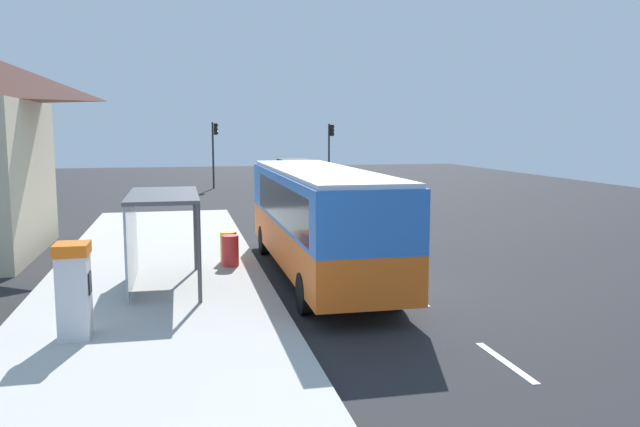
{
  "coord_description": "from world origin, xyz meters",
  "views": [
    {
      "loc": [
        -5.66,
        -16.63,
        4.36
      ],
      "look_at": [
        -1.0,
        4.66,
        1.5
      ],
      "focal_mm": 36.11,
      "sensor_mm": 36.0,
      "label": 1
    }
  ],
  "objects_px": {
    "ticket_machine": "(74,290)",
    "recycling_bin_red": "(230,251)",
    "bus": "(318,216)",
    "white_van": "(299,174)",
    "traffic_light_near_side": "(330,145)",
    "recycling_bin_yellow": "(229,247)",
    "bus_shelter": "(152,216)",
    "traffic_light_far_side": "(214,144)",
    "sedan_near": "(277,172)"
  },
  "relations": [
    {
      "from": "bus",
      "to": "white_van",
      "type": "distance_m",
      "value": 24.63
    },
    {
      "from": "bus",
      "to": "white_van",
      "type": "height_order",
      "value": "bus"
    },
    {
      "from": "ticket_machine",
      "to": "white_van",
      "type": "bearing_deg",
      "value": 71.17
    },
    {
      "from": "white_van",
      "to": "recycling_bin_red",
      "type": "distance_m",
      "value": 23.91
    },
    {
      "from": "recycling_bin_red",
      "to": "traffic_light_far_side",
      "type": "distance_m",
      "value": 28.71
    },
    {
      "from": "bus",
      "to": "bus_shelter",
      "type": "height_order",
      "value": "bus"
    },
    {
      "from": "recycling_bin_red",
      "to": "traffic_light_far_side",
      "type": "relative_size",
      "value": 0.2
    },
    {
      "from": "recycling_bin_red",
      "to": "sedan_near",
      "type": "bearing_deg",
      "value": 79.08
    },
    {
      "from": "sedan_near",
      "to": "recycling_bin_red",
      "type": "distance_m",
      "value": 34.33
    },
    {
      "from": "sedan_near",
      "to": "recycling_bin_red",
      "type": "relative_size",
      "value": 4.66
    },
    {
      "from": "bus",
      "to": "ticket_machine",
      "type": "bearing_deg",
      "value": -140.61
    },
    {
      "from": "bus",
      "to": "white_van",
      "type": "bearing_deg",
      "value": 80.86
    },
    {
      "from": "recycling_bin_red",
      "to": "bus_shelter",
      "type": "xyz_separation_m",
      "value": [
        -2.21,
        -2.2,
        1.44
      ]
    },
    {
      "from": "white_van",
      "to": "ticket_machine",
      "type": "height_order",
      "value": "white_van"
    },
    {
      "from": "sedan_near",
      "to": "ticket_machine",
      "type": "relative_size",
      "value": 2.28
    },
    {
      "from": "traffic_light_far_side",
      "to": "bus_shelter",
      "type": "xyz_separation_m",
      "value": [
        -3.31,
        -30.77,
        -1.15
      ]
    },
    {
      "from": "ticket_machine",
      "to": "bus_shelter",
      "type": "relative_size",
      "value": 0.48
    },
    {
      "from": "traffic_light_near_side",
      "to": "bus_shelter",
      "type": "bearing_deg",
      "value": -111.68
    },
    {
      "from": "recycling_bin_red",
      "to": "traffic_light_near_side",
      "type": "relative_size",
      "value": 0.2
    },
    {
      "from": "bus",
      "to": "sedan_near",
      "type": "height_order",
      "value": "bus"
    },
    {
      "from": "bus",
      "to": "recycling_bin_red",
      "type": "relative_size",
      "value": 11.59
    },
    {
      "from": "ticket_machine",
      "to": "bus_shelter",
      "type": "height_order",
      "value": "bus_shelter"
    },
    {
      "from": "traffic_light_near_side",
      "to": "white_van",
      "type": "bearing_deg",
      "value": -124.84
    },
    {
      "from": "recycling_bin_yellow",
      "to": "bus",
      "type": "bearing_deg",
      "value": -38.56
    },
    {
      "from": "traffic_light_near_side",
      "to": "recycling_bin_yellow",
      "type": "bearing_deg",
      "value": -109.72
    },
    {
      "from": "recycling_bin_red",
      "to": "traffic_light_near_side",
      "type": "distance_m",
      "value": 29.53
    },
    {
      "from": "traffic_light_near_side",
      "to": "ticket_machine",
      "type": "bearing_deg",
      "value": -111.33
    },
    {
      "from": "ticket_machine",
      "to": "bus_shelter",
      "type": "distance_m",
      "value": 4.4
    },
    {
      "from": "white_van",
      "to": "traffic_light_near_side",
      "type": "distance_m",
      "value": 6.07
    },
    {
      "from": "white_van",
      "to": "traffic_light_far_side",
      "type": "height_order",
      "value": "traffic_light_far_side"
    },
    {
      "from": "ticket_machine",
      "to": "traffic_light_far_side",
      "type": "distance_m",
      "value": 35.22
    },
    {
      "from": "traffic_light_near_side",
      "to": "bus_shelter",
      "type": "distance_m",
      "value": 32.27
    },
    {
      "from": "white_van",
      "to": "bus",
      "type": "bearing_deg",
      "value": -99.14
    },
    {
      "from": "white_van",
      "to": "recycling_bin_red",
      "type": "xyz_separation_m",
      "value": [
        -6.4,
        -23.03,
        -0.69
      ]
    },
    {
      "from": "recycling_bin_yellow",
      "to": "sedan_near",
      "type": "bearing_deg",
      "value": 78.86
    },
    {
      "from": "bus",
      "to": "recycling_bin_yellow",
      "type": "relative_size",
      "value": 11.59
    },
    {
      "from": "recycling_bin_red",
      "to": "white_van",
      "type": "bearing_deg",
      "value": 74.47
    },
    {
      "from": "recycling_bin_red",
      "to": "bus_shelter",
      "type": "height_order",
      "value": "bus_shelter"
    },
    {
      "from": "traffic_light_near_side",
      "to": "bus_shelter",
      "type": "xyz_separation_m",
      "value": [
        -11.91,
        -29.97,
        -1.09
      ]
    },
    {
      "from": "ticket_machine",
      "to": "recycling_bin_red",
      "type": "distance_m",
      "value": 7.25
    },
    {
      "from": "white_van",
      "to": "traffic_light_far_side",
      "type": "relative_size",
      "value": 1.09
    },
    {
      "from": "bus",
      "to": "sedan_near",
      "type": "relative_size",
      "value": 2.49
    },
    {
      "from": "bus",
      "to": "sedan_near",
      "type": "bearing_deg",
      "value": 83.46
    },
    {
      "from": "sedan_near",
      "to": "recycling_bin_yellow",
      "type": "bearing_deg",
      "value": -101.14
    },
    {
      "from": "recycling_bin_yellow",
      "to": "traffic_light_near_side",
      "type": "distance_m",
      "value": 28.87
    },
    {
      "from": "bus",
      "to": "white_van",
      "type": "relative_size",
      "value": 2.09
    },
    {
      "from": "white_van",
      "to": "recycling_bin_yellow",
      "type": "height_order",
      "value": "white_van"
    },
    {
      "from": "bus",
      "to": "bus_shelter",
      "type": "xyz_separation_m",
      "value": [
        -4.7,
        -0.92,
        0.25
      ]
    },
    {
      "from": "ticket_machine",
      "to": "bus_shelter",
      "type": "bearing_deg",
      "value": 71.33
    },
    {
      "from": "recycling_bin_yellow",
      "to": "traffic_light_near_side",
      "type": "relative_size",
      "value": 0.2
    }
  ]
}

